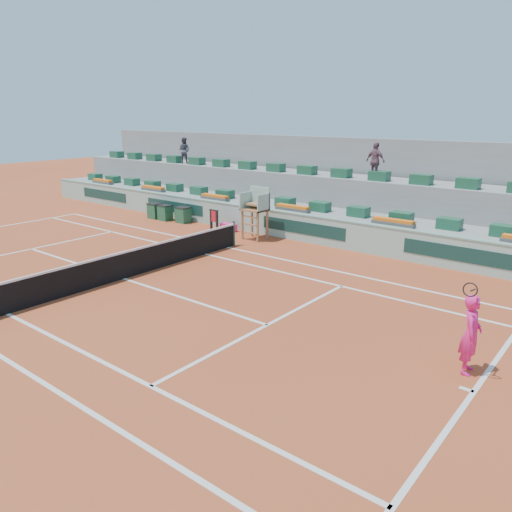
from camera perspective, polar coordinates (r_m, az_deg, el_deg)
The scene contains 19 objects.
ground at distance 18.26m, azimuth -14.88°, elevation -2.54°, with size 90.00×90.00×0.00m, color #94391C.
seating_tier_lower at distance 25.65m, azimuth 4.50°, elevation 4.65°, with size 36.00×4.00×1.20m, color gray.
seating_tier_upper at distance 26.84m, azimuth 6.48°, elevation 6.62°, with size 36.00×2.40×2.60m, color gray.
stadium_back_wall at distance 28.07m, azimuth 8.31°, elevation 8.82°, with size 36.00×0.40×4.40m, color gray.
player_bag at distance 24.79m, azimuth -3.15°, elevation 3.29°, with size 0.83×0.37×0.37m, color #F51F7B.
spectator_left at distance 32.01m, azimuth -8.22°, elevation 11.86°, with size 0.78×0.61×1.60m, color #4C4B58.
spectator_mid at distance 24.35m, azimuth 13.49°, elevation 10.50°, with size 1.03×0.43×1.75m, color #7C525F.
court_lines at distance 18.26m, azimuth -14.88°, elevation -2.52°, with size 23.89×11.09×0.01m.
tennis_net at distance 18.10m, azimuth -15.00°, elevation -0.96°, with size 0.10×11.97×1.10m.
advertising_hoarding at distance 23.88m, azimuth 1.56°, elevation 3.92°, with size 36.00×0.34×1.26m.
umpire_chair at distance 22.94m, azimuth 0.01°, elevation 5.74°, with size 1.10×0.90×2.40m.
seat_row_lower at distance 24.77m, azimuth 3.36°, elevation 6.19°, with size 32.90×0.60×0.44m.
seat_row_upper at distance 26.13m, azimuth 5.87°, elevation 9.75°, with size 32.90×0.60×0.44m.
flower_planters at distance 25.05m, azimuth -0.52°, elevation 6.13°, with size 26.80×0.36×0.28m.
drink_cooler_a at distance 26.94m, azimuth -8.33°, elevation 4.69°, with size 0.73×0.63×0.84m.
drink_cooler_b at distance 27.68m, azimuth -10.36°, elevation 4.90°, with size 0.69×0.59×0.84m.
drink_cooler_c at distance 28.32m, azimuth -11.50°, elevation 5.09°, with size 0.70×0.61×0.84m.
towel_rack at distance 24.97m, azimuth -4.83°, elevation 4.34°, with size 0.58×0.10×1.03m.
tennis_player at distance 12.17m, azimuth 23.35°, elevation -8.19°, with size 0.57×0.94×2.28m.
Camera 1 is at (14.11, -10.11, 5.65)m, focal length 35.00 mm.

